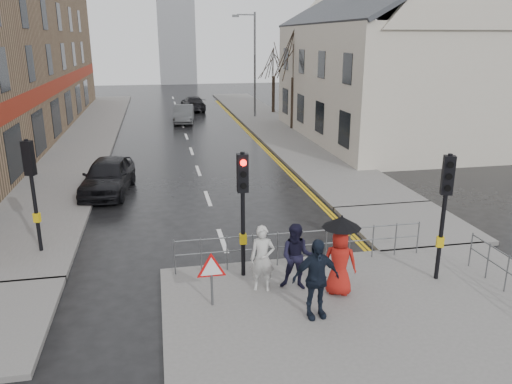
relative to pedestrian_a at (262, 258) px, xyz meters
name	(u,v)px	position (x,y,z in m)	size (l,w,h in m)	color
ground	(237,284)	(-0.54, 0.67, -0.99)	(120.00, 120.00, 0.00)	black
near_pavement	(404,344)	(2.46, -2.83, -0.92)	(10.00, 9.00, 0.14)	#605E5B
left_pavement	(87,134)	(-7.04, 23.67, -0.92)	(4.00, 44.00, 0.14)	#605E5B
right_pavement	(269,123)	(5.96, 25.67, -0.92)	(4.00, 40.00, 0.14)	#605E5B
pavement_bridge_right	(408,224)	(5.96, 3.67, -0.92)	(4.00, 4.20, 0.14)	#605E5B
building_right_cream	(381,63)	(11.46, 18.67, 3.79)	(9.00, 16.40, 10.10)	beige
church_tower	(175,17)	(0.96, 62.67, 8.01)	(5.00, 5.00, 18.00)	gray
traffic_signal_near_left	(243,193)	(-0.34, 0.87, 1.47)	(0.28, 0.27, 3.40)	black
traffic_signal_near_right	(446,195)	(4.66, -0.33, 1.47)	(0.34, 0.33, 3.40)	black
traffic_signal_far_left	(31,176)	(-6.04, 3.67, 1.47)	(0.34, 0.33, 3.40)	black
guard_railing_front	(302,240)	(1.41, 1.27, -0.13)	(7.14, 0.04, 1.00)	#595B5E
warning_sign	(211,271)	(-1.34, -0.54, 0.05)	(0.80, 0.07, 1.35)	#595B5E
street_lamp	(253,58)	(5.28, 28.67, 3.72)	(1.83, 0.25, 8.00)	#595B5E
tree_near	(294,55)	(6.96, 22.67, 4.15)	(2.40, 2.40, 6.58)	#32271C
tree_far	(274,61)	(7.46, 30.67, 3.43)	(2.40, 2.40, 5.64)	#32271C
pedestrian_a	(262,258)	(0.00, 0.00, 0.00)	(0.62, 0.41, 1.70)	#B9B9B4
pedestrian_b	(297,257)	(0.86, -0.11, 0.01)	(0.84, 0.65, 1.73)	black
pedestrian_with_umbrella	(340,252)	(1.82, -0.58, 0.27)	(0.98, 0.96, 2.04)	#AC1B14
pedestrian_d	(316,279)	(0.91, -1.49, 0.10)	(1.11, 0.46, 1.90)	black
car_parked	(108,176)	(-4.54, 9.73, -0.24)	(1.77, 4.40, 1.50)	black
car_mid	(184,114)	(-0.35, 27.26, -0.32)	(1.43, 4.09, 1.35)	#3D3F41
car_far	(193,103)	(0.85, 33.79, -0.34)	(1.81, 4.45, 1.29)	black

